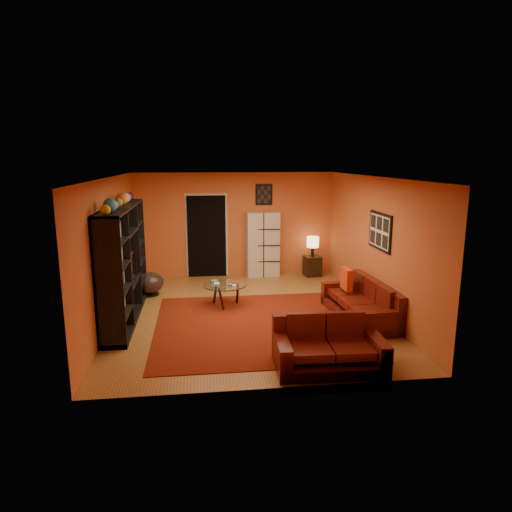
{
  "coord_description": "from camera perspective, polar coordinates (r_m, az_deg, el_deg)",
  "views": [
    {
      "loc": [
        -0.88,
        -8.38,
        2.94
      ],
      "look_at": [
        0.19,
        0.1,
        1.1
      ],
      "focal_mm": 32.0,
      "sensor_mm": 36.0,
      "label": 1
    }
  ],
  "objects": [
    {
      "name": "bowl_chair",
      "position": [
        10.23,
        -13.19,
        -3.3
      ],
      "size": [
        0.62,
        0.62,
        0.51
      ],
      "color": "black",
      "rests_on": "floor"
    },
    {
      "name": "side_table",
      "position": [
        11.7,
        7.04,
        -1.25
      ],
      "size": [
        0.43,
        0.43,
        0.5
      ],
      "primitive_type": "cube",
      "rotation": [
        0.0,
        0.0,
        0.08
      ],
      "color": "black",
      "rests_on": "floor"
    },
    {
      "name": "ceiling",
      "position": [
        8.43,
        -1.2,
        9.83
      ],
      "size": [
        6.0,
        6.0,
        0.0
      ],
      "primitive_type": "plane",
      "rotation": [
        3.14,
        0.0,
        0.0
      ],
      "color": "white",
      "rests_on": "wall_back"
    },
    {
      "name": "wall_art_back",
      "position": [
        11.51,
        1.0,
        7.69
      ],
      "size": [
        0.42,
        0.03,
        0.52
      ],
      "primitive_type": "cube",
      "color": "black",
      "rests_on": "wall_back"
    },
    {
      "name": "table_lamp",
      "position": [
        11.58,
        7.11,
        1.68
      ],
      "size": [
        0.3,
        0.3,
        0.5
      ],
      "color": "black",
      "rests_on": "side_table"
    },
    {
      "name": "wall_front",
      "position": [
        5.69,
        2.03,
        -4.6
      ],
      "size": [
        6.0,
        0.0,
        6.0
      ],
      "primitive_type": "plane",
      "rotation": [
        -1.57,
        0.0,
        0.0
      ],
      "color": "#C55C2B",
      "rests_on": "floor"
    },
    {
      "name": "wall_art_right",
      "position": [
        8.85,
        15.25,
        3.0
      ],
      "size": [
        0.03,
        1.0,
        0.7
      ],
      "primitive_type": "cube",
      "color": "black",
      "rests_on": "wall_right"
    },
    {
      "name": "sofa",
      "position": [
        8.77,
        13.36,
        -5.81
      ],
      "size": [
        0.95,
        2.08,
        0.85
      ],
      "rotation": [
        0.0,
        0.0,
        0.06
      ],
      "color": "#440D09",
      "rests_on": "rug"
    },
    {
      "name": "floor",
      "position": [
        8.92,
        -1.12,
        -7.1
      ],
      "size": [
        6.0,
        6.0,
        0.0
      ],
      "primitive_type": "plane",
      "color": "brown",
      "rests_on": "ground"
    },
    {
      "name": "wall_right",
      "position": [
        9.18,
        14.56,
        1.46
      ],
      "size": [
        0.0,
        6.0,
        6.0
      ],
      "primitive_type": "plane",
      "rotation": [
        1.57,
        0.0,
        -1.57
      ],
      "color": "#C55C2B",
      "rests_on": "floor"
    },
    {
      "name": "wall_back",
      "position": [
        11.53,
        -2.73,
        3.94
      ],
      "size": [
        6.0,
        0.0,
        6.0
      ],
      "primitive_type": "plane",
      "rotation": [
        1.57,
        0.0,
        0.0
      ],
      "color": "#C55C2B",
      "rests_on": "floor"
    },
    {
      "name": "entertainment_unit",
      "position": [
        8.7,
        -16.22,
        -0.9
      ],
      "size": [
        0.45,
        3.0,
        2.1
      ],
      "primitive_type": "cube",
      "color": "black",
      "rests_on": "floor"
    },
    {
      "name": "wall_left",
      "position": [
        8.69,
        -17.78,
        0.67
      ],
      "size": [
        0.0,
        6.0,
        6.0
      ],
      "primitive_type": "plane",
      "rotation": [
        1.57,
        0.0,
        1.57
      ],
      "color": "#C55C2B",
      "rests_on": "floor"
    },
    {
      "name": "storage_cabinet",
      "position": [
        11.49,
        0.84,
        1.46
      ],
      "size": [
        0.83,
        0.41,
        1.63
      ],
      "primitive_type": "cube",
      "rotation": [
        0.0,
        0.0,
        0.06
      ],
      "color": "beige",
      "rests_on": "floor"
    },
    {
      "name": "loveseat",
      "position": [
        6.77,
        8.94,
        -11.11
      ],
      "size": [
        1.57,
        0.98,
        0.85
      ],
      "rotation": [
        0.0,
        0.0,
        1.53
      ],
      "color": "#440D09",
      "rests_on": "rug"
    },
    {
      "name": "throw_pillow",
      "position": [
        9.08,
        11.24,
        -2.83
      ],
      "size": [
        0.12,
        0.42,
        0.42
      ],
      "primitive_type": "cube",
      "color": "red",
      "rests_on": "sofa"
    },
    {
      "name": "doorway",
      "position": [
        11.5,
        -6.18,
        2.45
      ],
      "size": [
        0.95,
        0.1,
        2.04
      ],
      "primitive_type": "cube",
      "color": "black",
      "rests_on": "floor"
    },
    {
      "name": "rug",
      "position": [
        8.28,
        0.09,
        -8.62
      ],
      "size": [
        3.6,
        3.6,
        0.01
      ],
      "primitive_type": "cube",
      "color": "#4F1309",
      "rests_on": "floor"
    },
    {
      "name": "coffee_table",
      "position": [
        9.24,
        -3.95,
        -3.88
      ],
      "size": [
        0.87,
        0.87,
        0.44
      ],
      "rotation": [
        0.0,
        0.0,
        0.22
      ],
      "color": "silver",
      "rests_on": "floor"
    },
    {
      "name": "tv",
      "position": [
        8.69,
        -15.89,
        -1.29
      ],
      "size": [
        0.94,
        0.12,
        0.54
      ],
      "primitive_type": "imported",
      "rotation": [
        0.0,
        0.0,
        1.57
      ],
      "color": "black",
      "rests_on": "entertainment_unit"
    }
  ]
}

